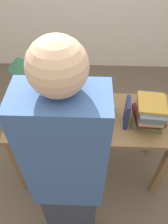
% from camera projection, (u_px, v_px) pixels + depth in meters
% --- Properties ---
extents(ground_plane, '(12.00, 12.00, 0.00)m').
position_uv_depth(ground_plane, '(90.00, 166.00, 2.27)').
color(ground_plane, brown).
extents(reading_desk, '(1.31, 0.55, 0.77)m').
position_uv_depth(reading_desk, '(91.00, 127.00, 1.81)').
color(reading_desk, brown).
rests_on(reading_desk, ground_plane).
extents(open_book, '(0.49, 0.35, 0.10)m').
position_uv_depth(open_book, '(79.00, 121.00, 1.64)').
color(open_book, black).
rests_on(open_book, reading_desk).
extents(book_stack_tall, '(0.25, 0.30, 0.20)m').
position_uv_depth(book_stack_tall, '(149.00, 112.00, 1.60)').
color(book_stack_tall, brown).
rests_on(book_stack_tall, reading_desk).
extents(book_standing_upright, '(0.04, 0.14, 0.22)m').
position_uv_depth(book_standing_upright, '(127.00, 113.00, 1.58)').
color(book_standing_upright, '#1E284C').
rests_on(book_standing_upright, reading_desk).
extents(reading_lamp, '(0.17, 0.17, 0.47)m').
position_uv_depth(reading_lamp, '(21.00, 70.00, 1.52)').
color(reading_lamp, '#ADADB2').
rests_on(reading_lamp, reading_desk).
extents(coffee_mug, '(0.07, 0.10, 0.08)m').
position_uv_depth(coffee_mug, '(110.00, 110.00, 1.70)').
color(coffee_mug, '#4C7F5B').
rests_on(coffee_mug, reading_desk).
extents(person_reader, '(0.36, 0.22, 1.74)m').
position_uv_depth(person_reader, '(69.00, 185.00, 1.22)').
color(person_reader, '#2D3342').
rests_on(person_reader, ground_plane).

